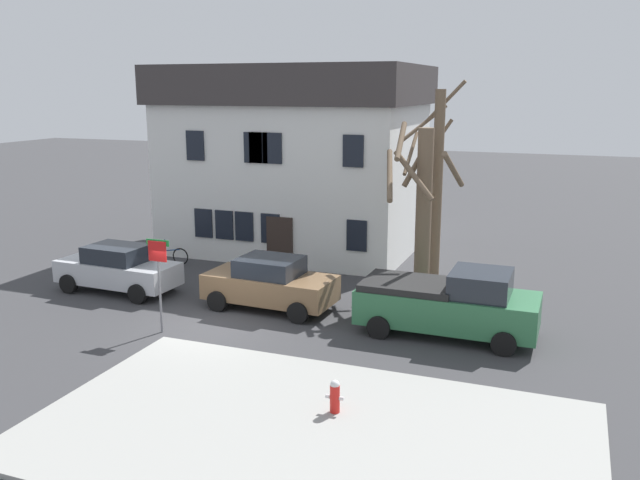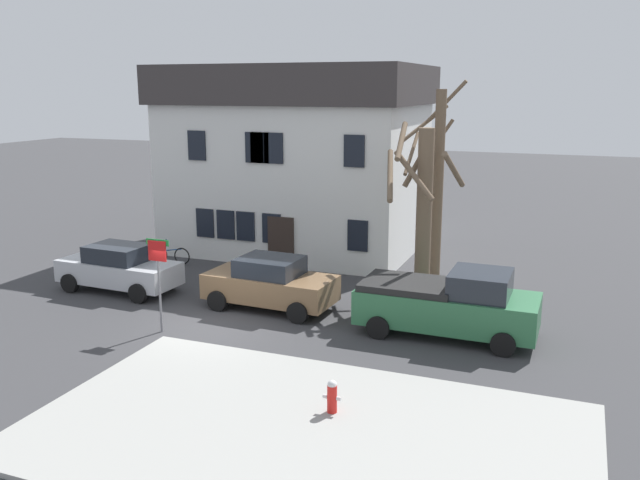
# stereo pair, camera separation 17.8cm
# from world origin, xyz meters

# --- Properties ---
(ground_plane) EXTENTS (120.00, 120.00, 0.00)m
(ground_plane) POSITION_xyz_m (0.00, 0.00, 0.00)
(ground_plane) COLOR #38383A
(sidewalk_slab) EXTENTS (11.74, 7.02, 0.12)m
(sidewalk_slab) POSITION_xyz_m (5.21, -5.03, 0.06)
(sidewalk_slab) COLOR #999993
(sidewalk_slab) RESTS_ON ground_plane
(building_main) EXTENTS (10.93, 7.47, 8.00)m
(building_main) POSITION_xyz_m (-1.57, 10.40, 4.08)
(building_main) COLOR white
(building_main) RESTS_ON ground_plane
(tree_bare_near) EXTENTS (2.71, 2.37, 5.99)m
(tree_bare_near) POSITION_xyz_m (5.34, 4.90, 3.23)
(tree_bare_near) COLOR brown
(tree_bare_near) RESTS_ON ground_plane
(tree_bare_mid) EXTENTS (2.24, 2.50, 7.37)m
(tree_bare_mid) POSITION_xyz_m (5.48, 6.43, 3.80)
(tree_bare_mid) COLOR brown
(tree_bare_mid) RESTS_ON ground_plane
(car_silver_sedan) EXTENTS (4.47, 2.09, 1.68)m
(car_silver_sedan) POSITION_xyz_m (-4.86, 1.98, 0.84)
(car_silver_sedan) COLOR #B7BABF
(car_silver_sedan) RESTS_ON ground_plane
(car_brown_sedan) EXTENTS (4.34, 2.24, 1.72)m
(car_brown_sedan) POSITION_xyz_m (0.99, 2.19, 0.86)
(car_brown_sedan) COLOR brown
(car_brown_sedan) RESTS_ON ground_plane
(pickup_truck_green) EXTENTS (5.19, 2.31, 2.02)m
(pickup_truck_green) POSITION_xyz_m (6.89, 1.88, 0.98)
(pickup_truck_green) COLOR #2D6B42
(pickup_truck_green) RESTS_ON ground_plane
(fire_hydrant) EXTENTS (0.42, 0.22, 0.76)m
(fire_hydrant) POSITION_xyz_m (5.47, -4.06, 0.51)
(fire_hydrant) COLOR red
(fire_hydrant) RESTS_ON sidewalk_slab
(street_sign_pole) EXTENTS (0.76, 0.07, 2.82)m
(street_sign_pole) POSITION_xyz_m (-1.09, -0.96, 1.98)
(street_sign_pole) COLOR slate
(street_sign_pole) RESTS_ON ground_plane
(bicycle_leaning) EXTENTS (1.75, 0.15, 1.03)m
(bicycle_leaning) POSITION_xyz_m (-5.31, 5.86, 0.37)
(bicycle_leaning) COLOR black
(bicycle_leaning) RESTS_ON ground_plane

